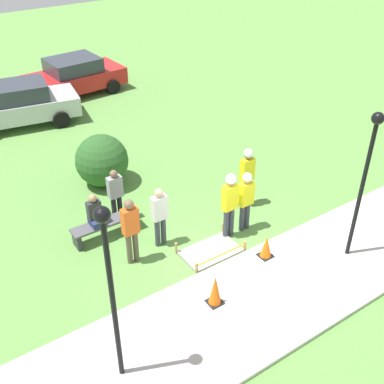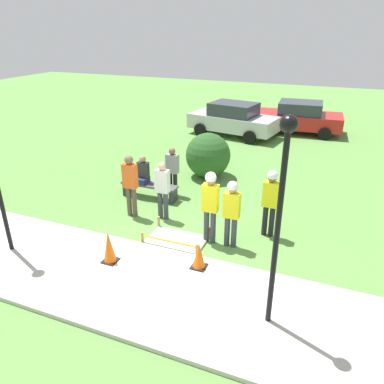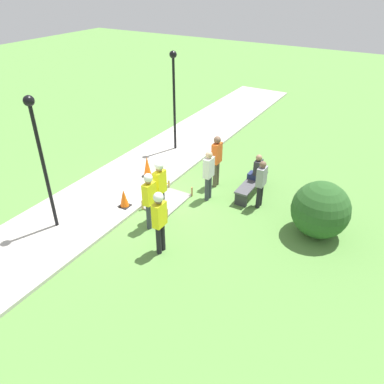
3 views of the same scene
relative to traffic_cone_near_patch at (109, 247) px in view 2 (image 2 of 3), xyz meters
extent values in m
plane|color=#5B8E42|center=(1.21, 1.00, -0.48)|extent=(60.00, 60.00, 0.00)
cube|color=#BCB7AD|center=(1.21, -0.47, -0.43)|extent=(28.00, 2.93, 0.10)
cube|color=gray|center=(1.00, 1.55, -0.45)|extent=(1.50, 0.93, 0.06)
cube|color=tan|center=(0.25, 1.09, -0.31)|extent=(0.05, 0.05, 0.34)
cube|color=tan|center=(1.75, 1.09, -0.31)|extent=(0.05, 0.05, 0.34)
cube|color=tan|center=(0.25, 2.01, -0.31)|extent=(0.05, 0.05, 0.34)
cube|color=tan|center=(1.75, 2.01, -0.31)|extent=(0.05, 0.05, 0.34)
cube|color=yellow|center=(1.00, 1.09, -0.23)|extent=(1.50, 0.00, 0.04)
cube|color=black|center=(0.00, 0.00, -0.37)|extent=(0.34, 0.34, 0.02)
cone|color=orange|center=(0.00, 0.00, 0.02)|extent=(0.29, 0.29, 0.75)
cube|color=black|center=(2.00, 0.57, -0.37)|extent=(0.34, 0.34, 0.02)
cone|color=orange|center=(2.00, 0.57, -0.07)|extent=(0.29, 0.29, 0.59)
cube|color=#2D2D33|center=(-1.75, 3.66, -0.27)|extent=(0.12, 0.40, 0.43)
cube|color=#2D2D33|center=(-0.07, 3.66, -0.27)|extent=(0.12, 0.40, 0.43)
cube|color=#4C4C51|center=(-0.91, 3.66, -0.03)|extent=(1.88, 0.44, 0.06)
cube|color=navy|center=(-1.15, 3.66, 0.09)|extent=(0.34, 0.44, 0.18)
cube|color=#2D2D33|center=(-1.15, 3.74, 0.43)|extent=(0.36, 0.20, 0.50)
sphere|color=#A37A5B|center=(-1.15, 3.74, 0.79)|extent=(0.21, 0.21, 0.21)
cylinder|color=black|center=(3.03, 2.75, -0.05)|extent=(0.14, 0.14, 0.86)
cylinder|color=black|center=(3.21, 2.75, -0.05)|extent=(0.14, 0.14, 0.86)
cube|color=yellow|center=(3.12, 2.75, 0.72)|extent=(0.40, 0.22, 0.68)
sphere|color=brown|center=(3.12, 2.75, 1.17)|extent=(0.23, 0.23, 0.23)
sphere|color=white|center=(3.12, 2.75, 1.24)|extent=(0.27, 0.27, 0.27)
cylinder|color=#383D47|center=(2.26, 1.85, -0.07)|extent=(0.14, 0.14, 0.83)
cylinder|color=#383D47|center=(2.44, 1.85, -0.07)|extent=(0.14, 0.14, 0.83)
cube|color=yellow|center=(2.35, 1.85, 0.67)|extent=(0.40, 0.22, 0.65)
sphere|color=#A37A5B|center=(2.35, 1.85, 1.11)|extent=(0.22, 0.22, 0.22)
sphere|color=white|center=(2.35, 1.85, 1.17)|extent=(0.26, 0.26, 0.26)
cylinder|color=#383D47|center=(1.71, 1.84, -0.04)|extent=(0.14, 0.14, 0.90)
cylinder|color=#383D47|center=(1.89, 1.84, -0.04)|extent=(0.14, 0.14, 0.90)
cube|color=yellow|center=(1.80, 1.84, 0.77)|extent=(0.40, 0.22, 0.71)
sphere|color=#A37A5B|center=(1.80, 1.84, 1.25)|extent=(0.24, 0.24, 0.24)
sphere|color=white|center=(1.80, 1.84, 1.31)|extent=(0.28, 0.28, 0.28)
cylinder|color=brown|center=(-0.89, 2.37, -0.03)|extent=(0.14, 0.14, 0.90)
cylinder|color=brown|center=(-0.71, 2.37, -0.03)|extent=(0.14, 0.14, 0.90)
cube|color=#E55B1E|center=(-0.80, 2.37, 0.77)|extent=(0.40, 0.22, 0.71)
sphere|color=brown|center=(-0.80, 2.37, 1.25)|extent=(0.24, 0.24, 0.24)
cylinder|color=#383D47|center=(0.03, 2.56, -0.07)|extent=(0.14, 0.14, 0.84)
cylinder|color=#383D47|center=(0.21, 2.56, -0.07)|extent=(0.14, 0.14, 0.84)
cube|color=silver|center=(0.12, 2.56, 0.68)|extent=(0.40, 0.22, 0.66)
sphere|color=tan|center=(0.12, 2.56, 1.13)|extent=(0.23, 0.23, 0.23)
cylinder|color=black|center=(-0.41, 4.18, -0.10)|extent=(0.14, 0.14, 0.78)
cylinder|color=black|center=(-0.23, 4.18, -0.10)|extent=(0.14, 0.14, 0.78)
cube|color=gray|center=(-0.32, 4.18, 0.60)|extent=(0.40, 0.22, 0.62)
sphere|color=brown|center=(-0.32, 4.18, 1.02)|extent=(0.21, 0.21, 0.21)
cylinder|color=black|center=(3.81, -0.51, 1.43)|extent=(0.10, 0.10, 3.63)
sphere|color=black|center=(3.81, -0.51, 3.35)|extent=(0.28, 0.28, 0.28)
cube|color=#BCBCC1|center=(-0.57, 11.95, 0.19)|extent=(4.61, 2.56, 0.71)
cube|color=#2D333D|center=(-0.57, 11.95, 0.85)|extent=(2.42, 1.97, 0.61)
cylinder|color=black|center=(0.92, 12.63, -0.17)|extent=(0.67, 0.34, 0.64)
cylinder|color=black|center=(0.61, 10.81, -0.17)|extent=(0.67, 0.34, 0.64)
cylinder|color=black|center=(-1.74, 13.09, -0.17)|extent=(0.67, 0.34, 0.64)
cylinder|color=black|center=(-2.06, 11.26, -0.17)|extent=(0.67, 0.34, 0.64)
cube|color=red|center=(2.44, 13.77, 0.16)|extent=(4.36, 2.28, 0.69)
cube|color=#2D333D|center=(2.44, 13.77, 0.81)|extent=(2.23, 1.89, 0.59)
cylinder|color=black|center=(3.68, 14.86, -0.18)|extent=(0.62, 0.28, 0.60)
cylinder|color=black|center=(3.82, 12.88, -0.18)|extent=(0.62, 0.28, 0.60)
cylinder|color=black|center=(1.06, 14.67, -0.18)|extent=(0.62, 0.28, 0.60)
cylinder|color=black|center=(1.20, 12.69, -0.18)|extent=(0.62, 0.28, 0.60)
sphere|color=#285623|center=(0.19, 6.15, 0.33)|extent=(1.63, 1.63, 1.63)
camera|label=1|loc=(-4.72, -6.08, 7.64)|focal=45.00mm
camera|label=2|loc=(4.53, -6.07, 4.68)|focal=35.00mm
camera|label=3|loc=(9.49, 7.49, 6.15)|focal=35.00mm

